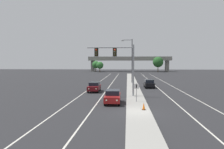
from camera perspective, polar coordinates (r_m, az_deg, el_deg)
name	(u,v)px	position (r m, az deg, el deg)	size (l,w,h in m)	color
ground_plane	(139,113)	(22.73, 6.57, -9.41)	(260.00, 260.00, 0.00)	#28282B
median_island	(134,90)	(40.47, 5.35, -3.78)	(2.40, 110.00, 0.15)	#9E9B93
lane_stripe_oncoming_center	(110,86)	(47.55, -0.55, -2.82)	(0.14, 100.00, 0.01)	silver
lane_stripe_receding_center	(156,86)	(47.77, 10.78, -2.85)	(0.14, 100.00, 0.01)	silver
edge_stripe_left	(94,86)	(47.92, -4.49, -2.78)	(0.14, 100.00, 0.01)	silver
edge_stripe_right	(172,86)	(48.28, 14.67, -2.83)	(0.14, 100.00, 0.01)	silver
overhead_signal_mast	(119,59)	(32.62, 1.67, 3.75)	(6.65, 0.44, 7.20)	gray
median_sign_post	(136,90)	(27.98, 6.04, -3.75)	(0.60, 0.10, 2.20)	gray
street_lamp_median	(131,58)	(53.44, 4.72, 4.04)	(2.58, 0.28, 10.00)	#4C4C51
car_oncoming_red	(113,96)	(27.61, 0.16, -5.43)	(1.87, 4.49, 1.58)	maroon
car_oncoming_darkred	(94,87)	(38.41, -4.39, -3.02)	(1.87, 4.49, 1.58)	#5B0F14
car_receding_black	(149,83)	(44.72, 9.12, -2.19)	(1.83, 4.47, 1.58)	black
traffic_cone_median_nose	(144,106)	(23.46, 7.83, -7.76)	(0.36, 0.36, 0.74)	black
overpass_bridge	(130,60)	(120.36, 4.35, 3.52)	(42.40, 6.40, 7.65)	gray
tree_far_right_b	(158,62)	(115.64, 11.28, 3.03)	(5.15, 5.15, 7.46)	#4C3823
tree_far_left_c	(100,65)	(112.41, -3.02, 2.28)	(3.49, 3.49, 5.05)	#4C3823
tree_far_left_a	(96,65)	(117.89, -4.01, 2.43)	(3.74, 3.74, 5.41)	#4C3823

